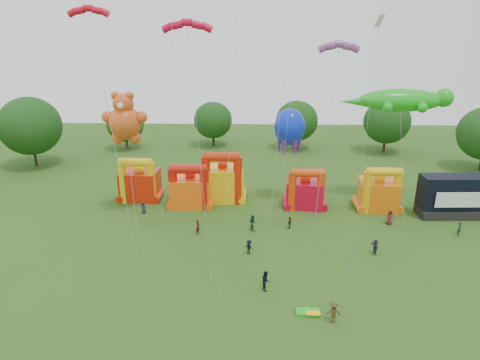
{
  "coord_description": "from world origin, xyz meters",
  "views": [
    {
      "loc": [
        -0.34,
        -26.12,
        22.85
      ],
      "look_at": [
        -1.72,
        18.0,
        7.11
      ],
      "focal_mm": 32.0,
      "sensor_mm": 36.0,
      "label": 1
    }
  ],
  "objects_px": {
    "gecko_kite": "(401,118)",
    "spectator_4": "(290,223)",
    "bouncy_castle_0": "(140,183)",
    "spectator_0": "(143,208)",
    "bouncy_castle_2": "(223,181)",
    "stage_trailer": "(453,197)",
    "octopus_kite": "(281,164)",
    "teddy_bear_kite": "(129,162)"
  },
  "relations": [
    {
      "from": "spectator_4",
      "to": "stage_trailer",
      "type": "bearing_deg",
      "value": 128.17
    },
    {
      "from": "stage_trailer",
      "to": "gecko_kite",
      "type": "relative_size",
      "value": 0.55
    },
    {
      "from": "stage_trailer",
      "to": "bouncy_castle_2",
      "type": "bearing_deg",
      "value": 171.48
    },
    {
      "from": "stage_trailer",
      "to": "spectator_4",
      "type": "bearing_deg",
      "value": -168.08
    },
    {
      "from": "stage_trailer",
      "to": "spectator_0",
      "type": "bearing_deg",
      "value": -179.23
    },
    {
      "from": "gecko_kite",
      "to": "spectator_4",
      "type": "height_order",
      "value": "gecko_kite"
    },
    {
      "from": "bouncy_castle_0",
      "to": "spectator_0",
      "type": "height_order",
      "value": "bouncy_castle_0"
    },
    {
      "from": "teddy_bear_kite",
      "to": "octopus_kite",
      "type": "xyz_separation_m",
      "value": [
        18.64,
        4.99,
        -1.59
      ]
    },
    {
      "from": "spectator_0",
      "to": "spectator_4",
      "type": "height_order",
      "value": "spectator_0"
    },
    {
      "from": "octopus_kite",
      "to": "spectator_4",
      "type": "xyz_separation_m",
      "value": [
        0.78,
        -6.98,
        -5.18
      ]
    },
    {
      "from": "bouncy_castle_0",
      "to": "octopus_kite",
      "type": "height_order",
      "value": "octopus_kite"
    },
    {
      "from": "octopus_kite",
      "to": "spectator_4",
      "type": "height_order",
      "value": "octopus_kite"
    },
    {
      "from": "bouncy_castle_2",
      "to": "stage_trailer",
      "type": "distance_m",
      "value": 30.08
    },
    {
      "from": "teddy_bear_kite",
      "to": "octopus_kite",
      "type": "bearing_deg",
      "value": 14.99
    },
    {
      "from": "bouncy_castle_0",
      "to": "octopus_kite",
      "type": "distance_m",
      "value": 19.92
    },
    {
      "from": "octopus_kite",
      "to": "stage_trailer",
      "type": "bearing_deg",
      "value": -6.61
    },
    {
      "from": "gecko_kite",
      "to": "octopus_kite",
      "type": "xyz_separation_m",
      "value": [
        -15.55,
        -1.86,
        -5.79
      ]
    },
    {
      "from": "bouncy_castle_2",
      "to": "spectator_0",
      "type": "relative_size",
      "value": 4.66
    },
    {
      "from": "bouncy_castle_0",
      "to": "bouncy_castle_2",
      "type": "height_order",
      "value": "bouncy_castle_2"
    },
    {
      "from": "bouncy_castle_2",
      "to": "teddy_bear_kite",
      "type": "height_order",
      "value": "teddy_bear_kite"
    },
    {
      "from": "bouncy_castle_2",
      "to": "spectator_4",
      "type": "xyz_separation_m",
      "value": [
        8.67,
        -8.9,
        -1.98
      ]
    },
    {
      "from": "bouncy_castle_2",
      "to": "octopus_kite",
      "type": "relative_size",
      "value": 0.56
    },
    {
      "from": "bouncy_castle_2",
      "to": "spectator_4",
      "type": "relative_size",
      "value": 4.74
    },
    {
      "from": "teddy_bear_kite",
      "to": "gecko_kite",
      "type": "distance_m",
      "value": 35.13
    },
    {
      "from": "bouncy_castle_2",
      "to": "stage_trailer",
      "type": "relative_size",
      "value": 0.84
    },
    {
      "from": "gecko_kite",
      "to": "octopus_kite",
      "type": "height_order",
      "value": "gecko_kite"
    },
    {
      "from": "stage_trailer",
      "to": "spectator_4",
      "type": "height_order",
      "value": "stage_trailer"
    },
    {
      "from": "spectator_4",
      "to": "teddy_bear_kite",
      "type": "bearing_deg",
      "value": -69.58
    },
    {
      "from": "gecko_kite",
      "to": "teddy_bear_kite",
      "type": "bearing_deg",
      "value": -168.67
    },
    {
      "from": "bouncy_castle_0",
      "to": "spectator_4",
      "type": "distance_m",
      "value": 22.16
    },
    {
      "from": "stage_trailer",
      "to": "teddy_bear_kite",
      "type": "height_order",
      "value": "teddy_bear_kite"
    },
    {
      "from": "teddy_bear_kite",
      "to": "gecko_kite",
      "type": "bearing_deg",
      "value": 11.33
    },
    {
      "from": "stage_trailer",
      "to": "teddy_bear_kite",
      "type": "relative_size",
      "value": 0.55
    },
    {
      "from": "bouncy_castle_0",
      "to": "spectator_4",
      "type": "height_order",
      "value": "bouncy_castle_0"
    },
    {
      "from": "teddy_bear_kite",
      "to": "gecko_kite",
      "type": "relative_size",
      "value": 1.02
    },
    {
      "from": "bouncy_castle_0",
      "to": "spectator_0",
      "type": "distance_m",
      "value": 5.33
    },
    {
      "from": "teddy_bear_kite",
      "to": "spectator_0",
      "type": "distance_m",
      "value": 7.06
    },
    {
      "from": "bouncy_castle_0",
      "to": "stage_trailer",
      "type": "height_order",
      "value": "bouncy_castle_0"
    },
    {
      "from": "bouncy_castle_0",
      "to": "gecko_kite",
      "type": "distance_m",
      "value": 36.3
    },
    {
      "from": "spectator_0",
      "to": "bouncy_castle_2",
      "type": "bearing_deg",
      "value": 43.77
    },
    {
      "from": "stage_trailer",
      "to": "gecko_kite",
      "type": "xyz_separation_m",
      "value": [
        -6.29,
        4.39,
        9.13
      ]
    },
    {
      "from": "spectator_4",
      "to": "gecko_kite",
      "type": "bearing_deg",
      "value": 147.13
    }
  ]
}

